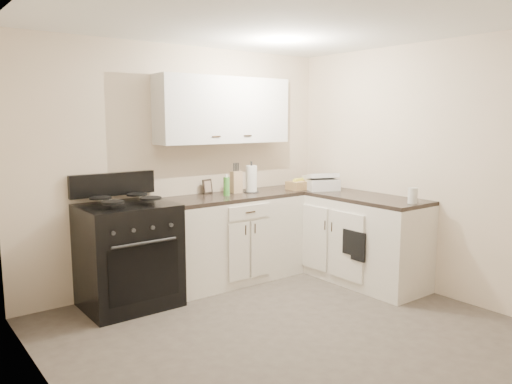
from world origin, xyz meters
TOP-DOWN VIEW (x-y plane):
  - floor at (0.00, 0.00)m, footprint 3.60×3.60m
  - ceiling at (0.00, 0.00)m, footprint 3.60×3.60m
  - wall_back at (0.00, 1.80)m, footprint 3.60×0.00m
  - wall_right at (1.80, 0.00)m, footprint 0.00×3.60m
  - wall_left at (-1.80, 0.00)m, footprint 0.00×3.60m
  - base_cabinets_back at (0.43, 1.50)m, footprint 1.55×0.60m
  - base_cabinets_right at (1.50, 0.85)m, footprint 0.60×1.90m
  - countertop_back at (0.43, 1.50)m, footprint 1.55×0.60m
  - countertop_right at (1.50, 0.85)m, footprint 0.60×1.90m
  - upper_cabinets at (0.43, 1.65)m, footprint 1.55×0.30m
  - stove at (-0.79, 1.48)m, footprint 0.84×0.72m
  - knife_block at (0.54, 1.60)m, footprint 0.12×0.11m
  - paper_towel at (0.70, 1.53)m, footprint 0.16×0.16m
  - soap_bottle at (0.34, 1.49)m, footprint 0.07×0.07m
  - picture_frame at (0.26, 1.74)m, footprint 0.13×0.07m
  - wicker_basket at (1.30, 1.39)m, footprint 0.29×0.19m
  - countertop_grill at (1.47, 1.21)m, footprint 0.44×0.43m
  - glass_jar at (1.50, 0.00)m, footprint 0.11×0.11m
  - oven_mitt_near at (1.18, 0.38)m, footprint 0.02×0.17m
  - oven_mitt_far at (1.18, 0.51)m, footprint 0.02×0.15m

SIDE VIEW (x-z plane):
  - floor at x=0.00m, z-range 0.00..0.00m
  - base_cabinets_back at x=0.43m, z-range 0.00..0.90m
  - base_cabinets_right at x=1.50m, z-range 0.00..0.90m
  - stove at x=-0.79m, z-range -0.05..0.97m
  - oven_mitt_near at x=1.18m, z-range 0.33..0.63m
  - oven_mitt_far at x=1.18m, z-range 0.38..0.63m
  - countertop_back at x=0.43m, z-range 0.90..0.94m
  - countertop_right at x=1.50m, z-range 0.90..0.94m
  - wicker_basket at x=1.30m, z-range 0.94..1.04m
  - countertop_grill at x=1.47m, z-range 0.94..1.07m
  - glass_jar at x=1.50m, z-range 0.94..1.09m
  - picture_frame at x=0.26m, z-range 0.94..1.10m
  - soap_bottle at x=0.34m, z-range 0.94..1.14m
  - knife_block at x=0.54m, z-range 0.94..1.18m
  - paper_towel at x=0.70m, z-range 0.94..1.24m
  - wall_back at x=0.00m, z-range -0.55..3.05m
  - wall_right at x=1.80m, z-range -0.55..3.05m
  - wall_left at x=-1.80m, z-range -0.55..3.05m
  - upper_cabinets at x=0.43m, z-range 1.49..2.19m
  - ceiling at x=0.00m, z-range 2.50..2.50m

